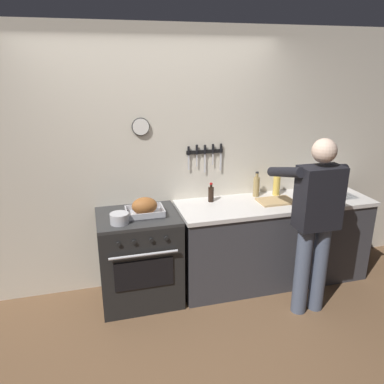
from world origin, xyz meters
name	(u,v)px	position (x,y,z in m)	size (l,w,h in m)	color
ground_plane	(187,364)	(0.00, 0.00, 0.00)	(8.00, 8.00, 0.00)	brown
wall_back	(153,163)	(0.00, 1.35, 1.30)	(6.00, 0.13, 2.60)	beige
counter_block	(273,240)	(1.21, 0.99, 0.46)	(2.03, 0.65, 0.90)	#38383D
stove	(139,258)	(-0.22, 0.99, 0.45)	(0.76, 0.67, 0.90)	black
person_cook	(315,217)	(1.29, 0.40, 0.95)	(0.51, 0.63, 1.66)	#4C566B
roasting_pan	(145,207)	(-0.15, 0.97, 0.98)	(0.35, 0.26, 0.17)	#B7B7BC
saucepan	(119,218)	(-0.40, 0.84, 0.95)	(0.17, 0.17, 0.09)	#B7B7BC
cutting_board	(276,201)	(1.19, 0.97, 0.91)	(0.36, 0.24, 0.02)	tan
bottle_vinegar	(256,186)	(1.07, 1.18, 1.01)	(0.07, 0.07, 0.27)	#997F4C
bottle_cooking_oil	(277,185)	(1.30, 1.16, 1.01)	(0.08, 0.08, 0.27)	gold
bottle_soy_sauce	(211,194)	(0.56, 1.16, 0.98)	(0.06, 0.06, 0.20)	black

